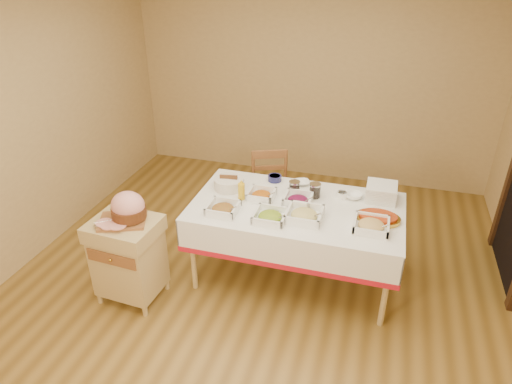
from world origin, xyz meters
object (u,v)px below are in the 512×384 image
(dining_chair, at_px, (271,194))
(mustard_bottle, at_px, (241,191))
(preserve_jar_left, at_px, (294,188))
(plate_stack, at_px, (381,192))
(brass_platter, at_px, (378,218))
(preserve_jar_right, at_px, (315,191))
(butcher_cart, at_px, (128,255))
(bread_basket, at_px, (229,183))
(ham_on_board, at_px, (127,209))
(dining_table, at_px, (296,222))

(dining_chair, height_order, mustard_bottle, mustard_bottle)
(preserve_jar_left, xyz_separation_m, plate_stack, (0.76, 0.12, 0.01))
(dining_chair, relative_size, preserve_jar_left, 6.98)
(dining_chair, distance_m, brass_platter, 1.35)
(preserve_jar_right, distance_m, mustard_bottle, 0.66)
(preserve_jar_left, height_order, plate_stack, plate_stack)
(preserve_jar_left, bearing_deg, preserve_jar_right, -0.51)
(butcher_cart, relative_size, dining_chair, 0.86)
(bread_basket, distance_m, brass_platter, 1.37)
(dining_chair, xyz_separation_m, preserve_jar_right, (0.53, -0.48, 0.36))
(ham_on_board, distance_m, preserve_jar_left, 1.46)
(dining_chair, bearing_deg, dining_table, -59.09)
(dining_table, relative_size, dining_chair, 2.04)
(bread_basket, height_order, brass_platter, bread_basket)
(preserve_jar_right, relative_size, plate_stack, 0.51)
(dining_chair, height_order, plate_stack, plate_stack)
(bread_basket, bearing_deg, brass_platter, -7.63)
(brass_platter, bearing_deg, bread_basket, 172.37)
(bread_basket, bearing_deg, dining_chair, 63.55)
(dining_table, distance_m, butcher_cart, 1.47)
(dining_chair, bearing_deg, ham_on_board, -122.84)
(ham_on_board, bearing_deg, bread_basket, 53.26)
(ham_on_board, distance_m, mustard_bottle, 0.98)
(dining_table, height_order, plate_stack, plate_stack)
(dining_table, bearing_deg, mustard_bottle, -177.80)
(butcher_cart, bearing_deg, plate_stack, 26.64)
(plate_stack, bearing_deg, butcher_cart, -153.36)
(ham_on_board, height_order, mustard_bottle, ham_on_board)
(preserve_jar_right, bearing_deg, preserve_jar_left, 179.49)
(preserve_jar_left, height_order, mustard_bottle, mustard_bottle)
(dining_chair, bearing_deg, preserve_jar_right, -42.32)
(dining_table, distance_m, brass_platter, 0.71)
(mustard_bottle, bearing_deg, preserve_jar_right, 19.51)
(butcher_cart, bearing_deg, preserve_jar_left, 35.34)
(preserve_jar_right, bearing_deg, brass_platter, -22.88)
(bread_basket, bearing_deg, dining_table, -12.04)
(brass_platter, bearing_deg, preserve_jar_right, 157.12)
(preserve_jar_right, distance_m, plate_stack, 0.58)
(preserve_jar_right, distance_m, bread_basket, 0.80)
(plate_stack, bearing_deg, mustard_bottle, -163.83)
(dining_table, bearing_deg, preserve_jar_right, 58.96)
(dining_chair, relative_size, ham_on_board, 2.29)
(plate_stack, bearing_deg, brass_platter, -90.62)
(plate_stack, bearing_deg, dining_chair, 162.02)
(preserve_jar_left, height_order, preserve_jar_right, preserve_jar_right)
(plate_stack, height_order, brass_platter, plate_stack)
(ham_on_board, bearing_deg, preserve_jar_left, 35.24)
(ham_on_board, height_order, plate_stack, ham_on_board)
(dining_chair, relative_size, preserve_jar_right, 6.76)
(dining_chair, relative_size, bread_basket, 3.25)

